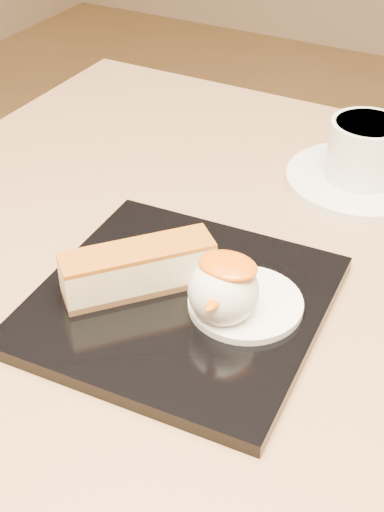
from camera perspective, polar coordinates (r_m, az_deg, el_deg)
The scene contains 9 objects.
table at distance 0.68m, azimuth 3.38°, elevation -14.36°, with size 0.80×0.80×0.72m.
dessert_plate at distance 0.57m, azimuth -0.95°, elevation -3.81°, with size 0.22×0.22×0.01m, color black.
cheesecake at distance 0.56m, azimuth -4.34°, elevation -1.02°, with size 0.11×0.11×0.04m.
cream_smear at distance 0.56m, azimuth 4.30°, elevation -3.79°, with size 0.09×0.09×0.01m, color white.
ice_cream_scoop at distance 0.53m, azimuth 2.53°, elevation -2.77°, with size 0.05×0.05×0.05m, color white.
mango_sauce at distance 0.52m, azimuth 2.89°, elevation -0.76°, with size 0.05×0.03×0.01m, color #E95C07.
mint_sprig at distance 0.58m, azimuth 2.68°, elevation -1.26°, with size 0.03×0.02×0.00m.
saucer at distance 0.75m, azimuth 13.27°, elevation 5.93°, with size 0.15×0.15×0.01m, color white.
coffee_cup at distance 0.73m, azimuth 13.80°, elevation 8.32°, with size 0.10×0.07×0.06m.
Camera 1 is at (0.17, -0.40, 1.10)m, focal length 50.00 mm.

